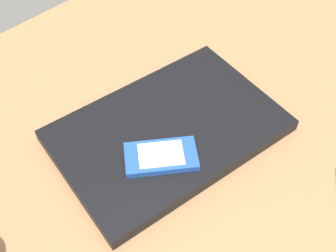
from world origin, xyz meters
The scene contains 3 objects.
desk_surface centered at (0.00, 0.00, 1.50)cm, with size 120.00×80.00×3.00cm, color olive.
laptop_closed centered at (-1.50, -0.01, 4.00)cm, with size 33.15×21.92×2.01cm, color black.
cell_phone_on_laptop centered at (3.38, 3.57, 5.54)cm, with size 11.33×10.42×1.14cm.
Camera 1 is at (26.58, 28.66, 53.20)cm, focal length 44.84 mm.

